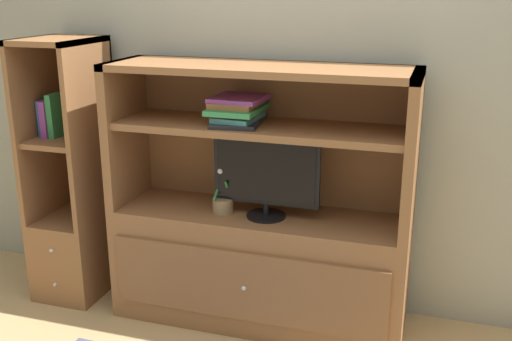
{
  "coord_description": "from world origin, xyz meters",
  "views": [
    {
      "loc": [
        0.88,
        -2.43,
        1.78
      ],
      "look_at": [
        0.0,
        0.35,
        0.87
      ],
      "focal_mm": 42.14,
      "sensor_mm": 36.0,
      "label": 1
    }
  ],
  "objects_px": {
    "media_console": "(259,240)",
    "tv_monitor": "(266,175)",
    "bookshelf_tall": "(75,208)",
    "magazine_stack": "(238,110)",
    "upright_book_row": "(53,117)",
    "potted_plant": "(223,203)"
  },
  "relations": [
    {
      "from": "tv_monitor",
      "to": "bookshelf_tall",
      "type": "xyz_separation_m",
      "value": [
        -1.19,
        0.05,
        -0.33
      ]
    },
    {
      "from": "tv_monitor",
      "to": "magazine_stack",
      "type": "relative_size",
      "value": 1.55
    },
    {
      "from": "media_console",
      "to": "bookshelf_tall",
      "type": "height_order",
      "value": "bookshelf_tall"
    },
    {
      "from": "potted_plant",
      "to": "magazine_stack",
      "type": "xyz_separation_m",
      "value": [
        0.07,
        0.04,
        0.49
      ]
    },
    {
      "from": "bookshelf_tall",
      "to": "tv_monitor",
      "type": "bearing_deg",
      "value": -2.39
    },
    {
      "from": "tv_monitor",
      "to": "bookshelf_tall",
      "type": "distance_m",
      "value": 1.24
    },
    {
      "from": "tv_monitor",
      "to": "potted_plant",
      "type": "height_order",
      "value": "tv_monitor"
    },
    {
      "from": "media_console",
      "to": "upright_book_row",
      "type": "relative_size",
      "value": 6.35
    },
    {
      "from": "bookshelf_tall",
      "to": "upright_book_row",
      "type": "distance_m",
      "value": 0.55
    },
    {
      "from": "magazine_stack",
      "to": "upright_book_row",
      "type": "height_order",
      "value": "magazine_stack"
    },
    {
      "from": "potted_plant",
      "to": "tv_monitor",
      "type": "bearing_deg",
      "value": 1.55
    },
    {
      "from": "potted_plant",
      "to": "magazine_stack",
      "type": "distance_m",
      "value": 0.5
    },
    {
      "from": "media_console",
      "to": "tv_monitor",
      "type": "relative_size",
      "value": 2.82
    },
    {
      "from": "bookshelf_tall",
      "to": "upright_book_row",
      "type": "bearing_deg",
      "value": -172.17
    },
    {
      "from": "bookshelf_tall",
      "to": "magazine_stack",
      "type": "bearing_deg",
      "value": -0.63
    },
    {
      "from": "tv_monitor",
      "to": "upright_book_row",
      "type": "bearing_deg",
      "value": 178.25
    },
    {
      "from": "media_console",
      "to": "magazine_stack",
      "type": "xyz_separation_m",
      "value": [
        -0.11,
        -0.01,
        0.7
      ]
    },
    {
      "from": "media_console",
      "to": "upright_book_row",
      "type": "xyz_separation_m",
      "value": [
        -1.22,
        -0.0,
        0.6
      ]
    },
    {
      "from": "potted_plant",
      "to": "bookshelf_tall",
      "type": "relative_size",
      "value": 0.17
    },
    {
      "from": "media_console",
      "to": "magazine_stack",
      "type": "relative_size",
      "value": 4.37
    },
    {
      "from": "potted_plant",
      "to": "upright_book_row",
      "type": "height_order",
      "value": "upright_book_row"
    },
    {
      "from": "media_console",
      "to": "tv_monitor",
      "type": "height_order",
      "value": "media_console"
    }
  ]
}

